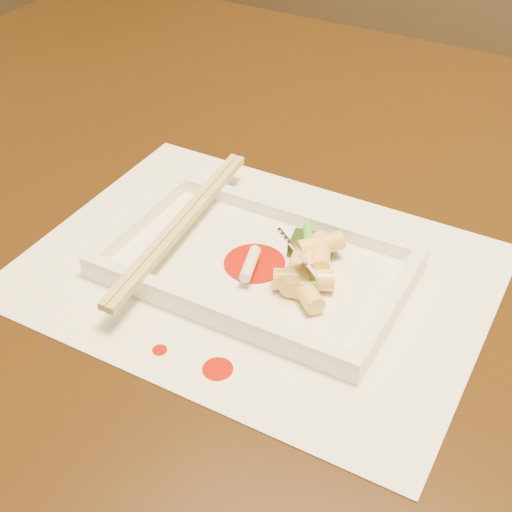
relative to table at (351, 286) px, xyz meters
The scene contains 22 objects.
table is the anchor object (origin of this frame).
placemat 0.17m from the table, 107.93° to the right, with size 0.40×0.30×0.00m, color white.
sauce_splatter_a 0.27m from the table, 93.14° to the right, with size 0.02×0.02×0.00m, color #A31304.
sauce_splatter_b 0.28m from the table, 104.02° to the right, with size 0.01×0.01×0.00m, color #A31304.
plate_base 0.18m from the table, 107.93° to the right, with size 0.26×0.16×0.01m, color white.
plate_rim_far 0.14m from the table, 125.56° to the right, with size 0.26×0.01×0.01m, color white.
plate_rim_near 0.24m from the table, 101.81° to the right, with size 0.26×0.01×0.01m, color white.
plate_rim_left 0.25m from the table, 141.14° to the right, with size 0.01×0.14×0.01m, color white.
plate_rim_right 0.20m from the table, 59.30° to the right, with size 0.01×0.14×0.01m, color white.
veg_piece 0.15m from the table, 95.24° to the right, with size 0.04×0.03×0.01m, color black.
scallion_white 0.20m from the table, 105.63° to the right, with size 0.01×0.01×0.04m, color #EAEACC.
scallion_green 0.17m from the table, 90.86° to the right, with size 0.01×0.01×0.09m, color green.
chopstick_a 0.22m from the table, 132.93° to the right, with size 0.01×0.25×0.01m, color tan.
chopstick_b 0.22m from the table, 131.06° to the right, with size 0.01×0.25×0.01m, color tan.
fork 0.22m from the table, 77.37° to the right, with size 0.09×0.10×0.14m, color silver, non-canonical shape.
sauce_blob_0 0.18m from the table, 108.72° to the right, with size 0.05×0.05×0.00m, color #A31304.
rice_cake_0 0.19m from the table, 87.39° to the right, with size 0.02×0.02×0.05m, color #FCDE75.
rice_cake_1 0.18m from the table, 91.66° to the right, with size 0.02×0.02×0.05m, color #FCDE75.
rice_cake_2 0.16m from the table, 88.86° to the right, with size 0.02×0.02×0.04m, color #FCDE75.
rice_cake_3 0.20m from the table, 85.60° to the right, with size 0.02×0.02×0.05m, color #FCDE75.
rice_cake_4 0.18m from the table, 87.89° to the right, with size 0.02×0.02×0.05m, color #FCDE75.
rice_cake_5 0.17m from the table, 86.43° to the right, with size 0.02×0.02×0.04m, color #FCDE75.
Camera 1 is at (0.19, -0.56, 1.16)m, focal length 50.00 mm.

